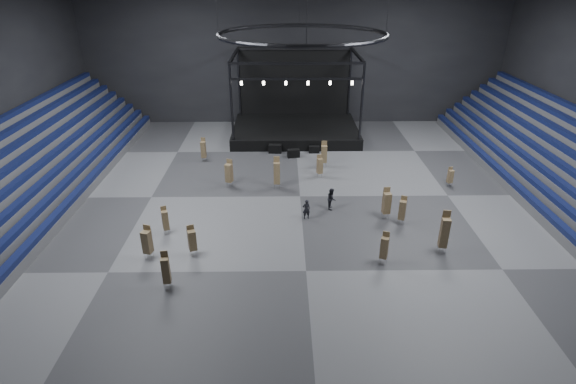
{
  "coord_description": "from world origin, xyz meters",
  "views": [
    {
      "loc": [
        -1.44,
        -33.74,
        17.02
      ],
      "look_at": [
        -1.04,
        -2.0,
        1.4
      ],
      "focal_mm": 28.0,
      "sensor_mm": 36.0,
      "label": 1
    }
  ],
  "objects_px": {
    "chair_stack_0": "(165,220)",
    "flight_case_left": "(275,149)",
    "chair_stack_1": "(444,232)",
    "chair_stack_8": "(147,241)",
    "stage": "(295,122)",
    "chair_stack_7": "(324,154)",
    "chair_stack_5": "(384,247)",
    "chair_stack_9": "(402,209)",
    "flight_case_right": "(314,149)",
    "crew_member": "(332,199)",
    "chair_stack_6": "(450,176)",
    "man_center": "(306,209)",
    "flight_case_mid": "(293,153)",
    "chair_stack_2": "(203,149)",
    "chair_stack_12": "(387,202)",
    "chair_stack_4": "(192,240)",
    "chair_stack_10": "(229,172)",
    "chair_stack_11": "(277,172)",
    "chair_stack_13": "(166,270)",
    "chair_stack_3": "(320,166)"
  },
  "relations": [
    {
      "from": "chair_stack_2",
      "to": "chair_stack_3",
      "type": "height_order",
      "value": "chair_stack_2"
    },
    {
      "from": "flight_case_mid",
      "to": "chair_stack_7",
      "type": "height_order",
      "value": "chair_stack_7"
    },
    {
      "from": "chair_stack_3",
      "to": "chair_stack_10",
      "type": "height_order",
      "value": "chair_stack_10"
    },
    {
      "from": "chair_stack_5",
      "to": "crew_member",
      "type": "xyz_separation_m",
      "value": [
        -2.63,
        7.45,
        -0.3
      ]
    },
    {
      "from": "chair_stack_2",
      "to": "chair_stack_7",
      "type": "bearing_deg",
      "value": -3.39
    },
    {
      "from": "chair_stack_6",
      "to": "man_center",
      "type": "relative_size",
      "value": 1.1
    },
    {
      "from": "flight_case_left",
      "to": "chair_stack_7",
      "type": "bearing_deg",
      "value": -38.29
    },
    {
      "from": "chair_stack_0",
      "to": "chair_stack_7",
      "type": "xyz_separation_m",
      "value": [
        12.38,
        12.25,
        0.22
      ]
    },
    {
      "from": "flight_case_left",
      "to": "chair_stack_6",
      "type": "xyz_separation_m",
      "value": [
        15.46,
        -8.3,
        0.5
      ]
    },
    {
      "from": "chair_stack_0",
      "to": "flight_case_left",
      "type": "bearing_deg",
      "value": 41.1
    },
    {
      "from": "chair_stack_6",
      "to": "chair_stack_9",
      "type": "relative_size",
      "value": 0.79
    },
    {
      "from": "chair_stack_5",
      "to": "chair_stack_9",
      "type": "relative_size",
      "value": 1.0
    },
    {
      "from": "chair_stack_5",
      "to": "chair_stack_0",
      "type": "bearing_deg",
      "value": -171.38
    },
    {
      "from": "chair_stack_0",
      "to": "flight_case_mid",
      "type": "bearing_deg",
      "value": 33.73
    },
    {
      "from": "flight_case_right",
      "to": "chair_stack_7",
      "type": "bearing_deg",
      "value": -79.51
    },
    {
      "from": "chair_stack_6",
      "to": "chair_stack_11",
      "type": "xyz_separation_m",
      "value": [
        -15.19,
        -0.21,
        0.52
      ]
    },
    {
      "from": "chair_stack_0",
      "to": "chair_stack_5",
      "type": "distance_m",
      "value": 15.38
    },
    {
      "from": "chair_stack_5",
      "to": "chair_stack_13",
      "type": "distance_m",
      "value": 13.62
    },
    {
      "from": "stage",
      "to": "chair_stack_7",
      "type": "xyz_separation_m",
      "value": [
        2.53,
        -9.8,
        -0.11
      ]
    },
    {
      "from": "chair_stack_4",
      "to": "chair_stack_6",
      "type": "xyz_separation_m",
      "value": [
        20.67,
        10.47,
        -0.22
      ]
    },
    {
      "from": "chair_stack_12",
      "to": "chair_stack_2",
      "type": "bearing_deg",
      "value": 135.13
    },
    {
      "from": "chair_stack_2",
      "to": "stage",
      "type": "bearing_deg",
      "value": 45.71
    },
    {
      "from": "stage",
      "to": "chair_stack_9",
      "type": "height_order",
      "value": "stage"
    },
    {
      "from": "stage",
      "to": "chair_stack_6",
      "type": "bearing_deg",
      "value": -47.31
    },
    {
      "from": "chair_stack_0",
      "to": "chair_stack_13",
      "type": "height_order",
      "value": "chair_stack_13"
    },
    {
      "from": "flight_case_right",
      "to": "crew_member",
      "type": "height_order",
      "value": "crew_member"
    },
    {
      "from": "chair_stack_4",
      "to": "man_center",
      "type": "bearing_deg",
      "value": 9.2
    },
    {
      "from": "flight_case_mid",
      "to": "chair_stack_5",
      "type": "xyz_separation_m",
      "value": [
        5.39,
        -18.54,
        0.76
      ]
    },
    {
      "from": "chair_stack_10",
      "to": "man_center",
      "type": "distance_m",
      "value": 8.72
    },
    {
      "from": "flight_case_left",
      "to": "chair_stack_5",
      "type": "distance_m",
      "value": 21.12
    },
    {
      "from": "chair_stack_2",
      "to": "chair_stack_9",
      "type": "distance_m",
      "value": 20.93
    },
    {
      "from": "chair_stack_4",
      "to": "chair_stack_11",
      "type": "height_order",
      "value": "chair_stack_11"
    },
    {
      "from": "flight_case_left",
      "to": "chair_stack_7",
      "type": "distance_m",
      "value": 6.14
    },
    {
      "from": "chair_stack_6",
      "to": "chair_stack_13",
      "type": "relative_size",
      "value": 0.71
    },
    {
      "from": "chair_stack_7",
      "to": "chair_stack_5",
      "type": "bearing_deg",
      "value": -80.15
    },
    {
      "from": "chair_stack_6",
      "to": "chair_stack_12",
      "type": "xyz_separation_m",
      "value": [
        -6.82,
        -5.65,
        0.38
      ]
    },
    {
      "from": "flight_case_mid",
      "to": "chair_stack_1",
      "type": "relative_size",
      "value": 0.4
    },
    {
      "from": "chair_stack_0",
      "to": "crew_member",
      "type": "relative_size",
      "value": 1.23
    },
    {
      "from": "chair_stack_9",
      "to": "man_center",
      "type": "height_order",
      "value": "chair_stack_9"
    },
    {
      "from": "chair_stack_8",
      "to": "stage",
      "type": "bearing_deg",
      "value": 83.89
    },
    {
      "from": "chair_stack_8",
      "to": "man_center",
      "type": "xyz_separation_m",
      "value": [
        10.63,
        5.14,
        -0.47
      ]
    },
    {
      "from": "flight_case_left",
      "to": "chair_stack_12",
      "type": "xyz_separation_m",
      "value": [
        8.64,
        -13.94,
        0.89
      ]
    },
    {
      "from": "stage",
      "to": "chair_stack_0",
      "type": "height_order",
      "value": "stage"
    },
    {
      "from": "man_center",
      "to": "chair_stack_9",
      "type": "bearing_deg",
      "value": 163.2
    },
    {
      "from": "chair_stack_1",
      "to": "crew_member",
      "type": "relative_size",
      "value": 1.76
    },
    {
      "from": "chair_stack_11",
      "to": "chair_stack_9",
      "type": "bearing_deg",
      "value": -35.69
    },
    {
      "from": "chair_stack_1",
      "to": "chair_stack_8",
      "type": "distance_m",
      "value": 19.54
    },
    {
      "from": "chair_stack_1",
      "to": "chair_stack_12",
      "type": "height_order",
      "value": "chair_stack_1"
    },
    {
      "from": "chair_stack_10",
      "to": "chair_stack_11",
      "type": "distance_m",
      "value": 4.18
    },
    {
      "from": "chair_stack_0",
      "to": "chair_stack_2",
      "type": "bearing_deg",
      "value": 64.2
    }
  ]
}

